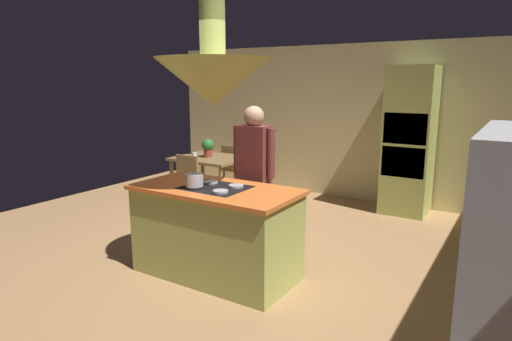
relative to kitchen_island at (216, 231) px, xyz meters
The scene contains 13 objects.
ground 0.51m from the kitchen_island, 90.00° to the left, with size 8.16×8.16×0.00m, color #AD7F51.
wall_back 3.74m from the kitchen_island, 90.00° to the left, with size 6.80×0.10×2.55m, color beige.
kitchen_island is the anchor object (origin of this frame).
oven_tower 3.48m from the kitchen_island, 71.26° to the left, with size 0.66×0.62×2.18m.
dining_table 2.71m from the kitchen_island, 128.99° to the left, with size 1.10×0.90×0.76m.
person_at_island 0.86m from the kitchen_island, 88.95° to the left, with size 0.53×0.23×1.69m.
range_hood 1.51m from the kitchen_island, ahead, with size 1.10×1.10×1.00m.
pendant_light_over_table 3.04m from the kitchen_island, 128.99° to the left, with size 0.32×0.32×0.82m.
chair_facing_island 2.22m from the kitchen_island, 140.00° to the left, with size 0.40×0.40×0.87m.
chair_by_back_wall 3.25m from the kitchen_island, 121.51° to the left, with size 0.40×0.40×0.87m.
potted_plant_on_table 2.75m from the kitchen_island, 129.86° to the left, with size 0.20×0.20×0.30m.
cup_on_table 2.65m from the kitchen_island, 134.57° to the left, with size 0.07×0.07×0.09m, color white.
cooking_pot_on_cooktop 0.57m from the kitchen_island, 140.91° to the right, with size 0.18×0.18×0.12m, color #B2B2B7.
Camera 1 is at (2.57, -3.54, 1.96)m, focal length 30.55 mm.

